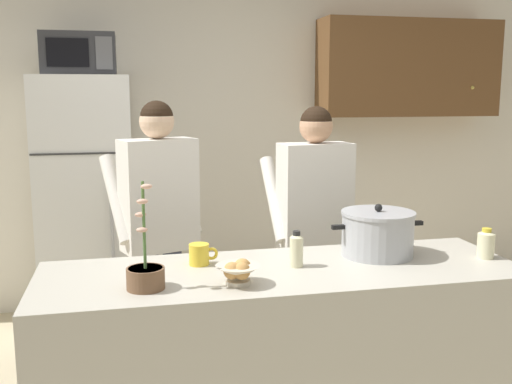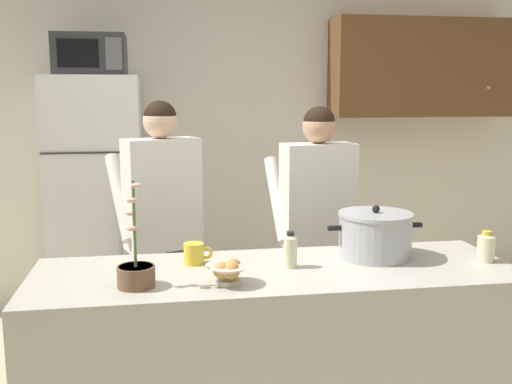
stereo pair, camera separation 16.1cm
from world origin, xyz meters
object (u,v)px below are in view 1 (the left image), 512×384
Objects in this scene: refrigerator at (87,205)px; bottle_mid_counter at (296,249)px; cooking_pot at (378,233)px; microwave at (79,54)px; coffee_mug at (200,254)px; potted_orchid at (145,273)px; person_by_sink at (314,213)px; person_near_pot at (159,210)px; bottle_near_edge at (486,243)px; bread_bowl at (238,272)px.

refrigerator is 11.08× the size of bottle_mid_counter.
microwave is at bearing 129.84° from cooking_pot.
microwave reaches higher than refrigerator.
cooking_pot reaches higher than coffee_mug.
person_by_sink is at bearing 42.75° from potted_orchid.
person_by_sink is 9.91× the size of bottle_mid_counter.
refrigerator is at bearing 99.80° from potted_orchid.
person_near_pot is 0.89m from person_by_sink.
microwave is 2.83m from bottle_near_edge.
person_by_sink reaches higher than bread_bowl.
bread_bowl is at bearing -147.45° from bottle_mid_counter.
microwave reaches higher than coffee_mug.
bottle_mid_counter is at bearing 32.55° from bread_bowl.
coffee_mug is at bearing -79.92° from person_near_pot.
person_near_pot reaches higher than person_by_sink.
microwave is at bearing 109.49° from bread_bowl.
bottle_mid_counter is at bearing -167.44° from cooking_pot.
person_by_sink is at bearing 40.49° from coffee_mug.
bottle_near_edge is (0.57, -0.81, -0.01)m from person_by_sink.
microwave is 2.33m from bread_bowl.
cooking_pot is (0.98, -0.80, 0.00)m from person_near_pot.
cooking_pot is at bearing 21.49° from bread_bowl.
microwave is 0.30× the size of person_by_sink.
cooking_pot is at bearing 162.06° from bottle_near_edge.
person_by_sink is 0.82m from bottle_mid_counter.
bread_bowl is at bearing -158.51° from cooking_pot.
bread_bowl is 0.43× the size of potted_orchid.
person_by_sink reaches higher than potted_orchid.
cooking_pot is 0.44m from bottle_mid_counter.
bottle_mid_counter is (1.00, -1.81, -0.94)m from microwave.
refrigerator is at bearing 115.86° from person_near_pot.
person_near_pot is 1.05m from bottle_mid_counter.
bread_bowl is at bearing -70.71° from refrigerator.
bread_bowl is at bearing -70.51° from microwave.
microwave is at bearing 135.55° from bottle_near_edge.
coffee_mug is 0.92× the size of bottle_near_edge.
person_near_pot reaches higher than potted_orchid.
refrigerator is 9.84× the size of bread_bowl.
bottle_near_edge is at bearing -17.94° from cooking_pot.
refrigerator is 2.25m from cooking_pot.
microwave is 2.63× the size of bread_bowl.
refrigerator is at bearing 90.07° from microwave.
person_by_sink is 3.77× the size of potted_orchid.
bottle_near_edge is 0.88× the size of bottle_mid_counter.
bread_bowl is 0.35m from bottle_mid_counter.
person_near_pot is 1.02× the size of person_by_sink.
refrigerator is 1.81m from coffee_mug.
person_near_pot is at bearing 146.68° from bottle_near_edge.
microwave is at bearing 109.31° from coffee_mug.
bread_bowl is 1.20m from bottle_near_edge.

